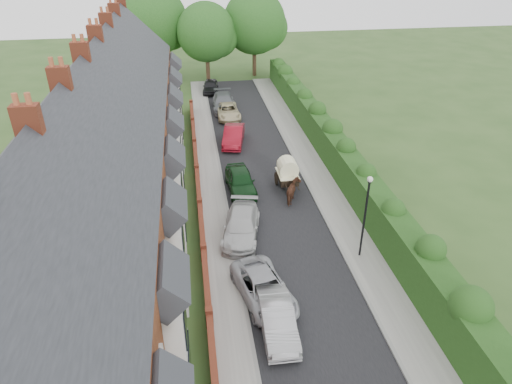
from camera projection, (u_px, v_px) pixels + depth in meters
ground at (320, 313)px, 22.11m from camera, size 140.00×140.00×0.00m
road at (270, 200)px, 31.47m from camera, size 6.00×58.00×0.02m
pavement_hedge_side at (328, 194)px, 31.98m from camera, size 2.20×58.00×0.12m
pavement_house_side at (214, 203)px, 30.95m from camera, size 1.70×58.00×0.12m
kerb_hedge_side at (313, 195)px, 31.84m from camera, size 0.18×58.00×0.13m
kerb_house_side at (226, 202)px, 31.05m from camera, size 0.18×58.00×0.13m
hedge at (355, 173)px, 31.45m from camera, size 2.10×58.00×2.85m
terrace_row at (103, 157)px, 27.03m from camera, size 9.05×40.50×11.50m
garden_wall_row at (200, 207)px, 29.76m from camera, size 0.35×40.35×1.10m
lamppost at (366, 207)px, 24.34m from camera, size 0.32×0.32×5.16m
tree_far_left at (209, 33)px, 53.30m from camera, size 7.14×6.80×9.29m
tree_far_right at (257, 24)px, 55.50m from camera, size 7.98×7.60×10.31m
tree_far_back at (158, 22)px, 54.65m from camera, size 8.40×8.00×10.82m
car_silver_a at (277, 319)px, 20.85m from camera, size 1.53×4.24×1.39m
car_silver_b at (264, 289)px, 22.64m from camera, size 3.24×5.23×1.35m
car_white at (241, 226)px, 27.36m from camera, size 3.10×5.39×1.47m
car_green at (240, 181)px, 32.22m from camera, size 2.05×4.67×1.56m
car_red at (234, 136)px, 39.36m from camera, size 2.47×4.82×1.51m
car_beige at (228, 111)px, 45.05m from camera, size 2.34×4.79×1.31m
car_grey at (224, 102)px, 47.00m from camera, size 2.39×5.44×1.55m
car_black at (211, 86)px, 52.04m from camera, size 2.13×4.31×1.41m
horse at (293, 192)px, 30.87m from camera, size 1.42×2.02×1.56m
horse_cart at (287, 171)px, 32.30m from camera, size 1.46×3.23×2.33m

